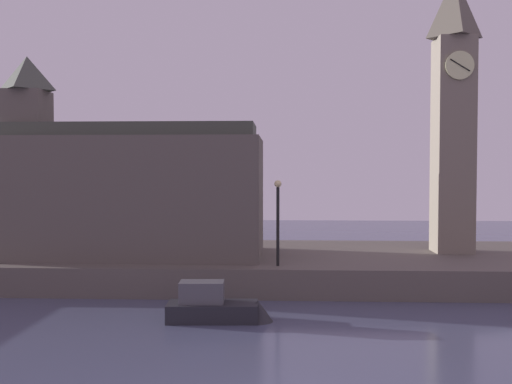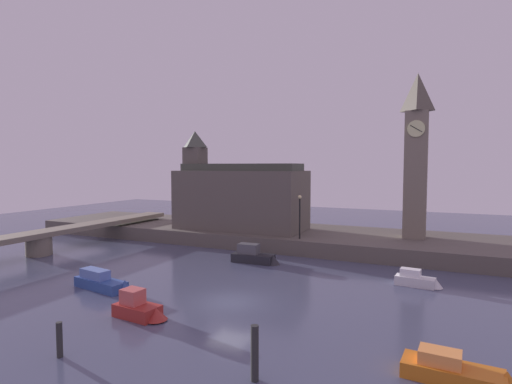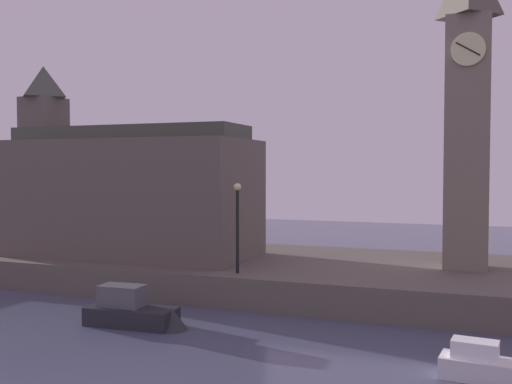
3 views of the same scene
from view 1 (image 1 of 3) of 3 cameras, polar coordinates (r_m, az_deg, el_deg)
far_embankment at (r=33.96m, az=2.99°, el=-7.27°), size 70.00×12.00×1.50m
clock_tower at (r=35.71m, az=18.99°, el=7.79°), size 2.32×2.36×16.18m
parliament_hall at (r=33.36m, az=-12.75°, el=0.23°), size 14.50×6.62×11.28m
streetlamp at (r=28.79m, az=2.19°, el=-2.11°), size 0.36×0.36×4.31m
boat_barge_dark at (r=24.50m, az=-3.56°, el=-11.34°), size 4.52×1.68×1.70m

